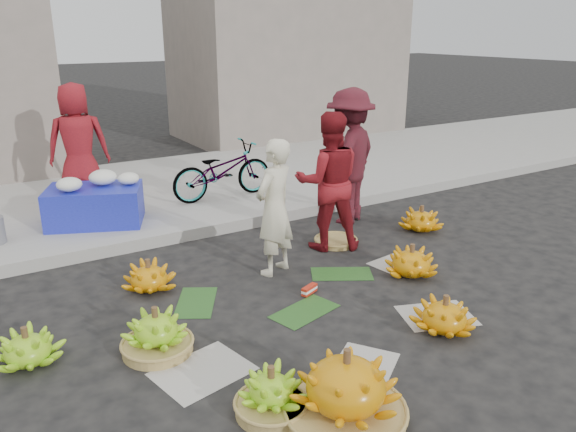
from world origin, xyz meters
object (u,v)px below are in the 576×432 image
vendor_cream (274,208)px  bicycle (222,171)px  banana_bunch_4 (411,262)px  flower_table (95,203)px  banana_bunch_0 (157,334)px

vendor_cream → bicycle: bearing=-126.9°
vendor_cream → bicycle: vendor_cream is taller
bicycle → vendor_cream: bearing=166.3°
vendor_cream → bicycle: 2.55m
banana_bunch_4 → flower_table: (-2.54, 3.12, 0.24)m
banana_bunch_0 → vendor_cream: (1.62, 0.88, 0.56)m
vendor_cream → flower_table: (-1.33, 2.28, -0.34)m
bicycle → banana_bunch_0: bearing=146.0°
vendor_cream → bicycle: size_ratio=0.94×
bicycle → banana_bunch_4: bearing=-170.1°
banana_bunch_0 → vendor_cream: vendor_cream is taller
flower_table → banana_bunch_4: bearing=-28.2°
banana_bunch_0 → flower_table: 3.18m
flower_table → bicycle: size_ratio=0.86×
vendor_cream → bicycle: (0.55, 2.48, -0.20)m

